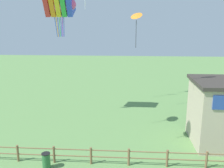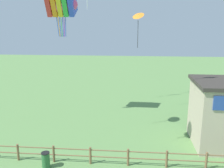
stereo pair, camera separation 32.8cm
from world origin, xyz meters
The scene contains 4 objects.
wooden_fence centered at (0.00, 6.34, 0.62)m, with size 16.19×0.14×1.09m.
trash_bin centered at (-3.72, 5.68, 0.49)m, with size 0.51×0.51×0.98m.
kite_rainbow_parafoil centered at (-4.86, 14.47, 9.96)m, with size 2.84×2.13×3.73m.
kite_orange_delta centered at (1.69, 16.25, 9.00)m, with size 1.40×1.34×3.23m.
Camera 2 is at (1.38, -7.24, 8.34)m, focal length 40.00 mm.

